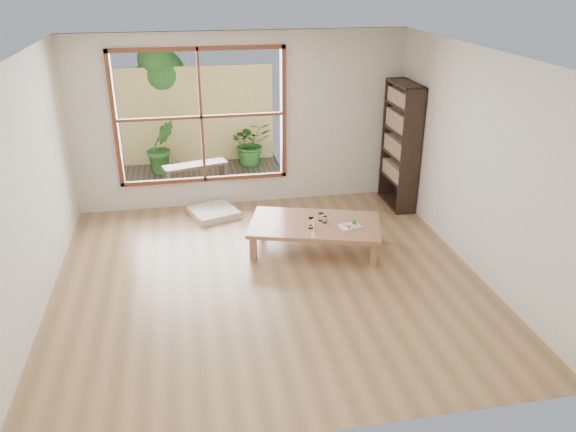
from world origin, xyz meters
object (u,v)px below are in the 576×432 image
object	(u,v)px
bookshelf	(401,146)
garden_bench	(195,167)
low_table	(315,226)
food_tray	(351,225)

from	to	relation	value
bookshelf	garden_bench	distance (m)	3.45
low_table	bookshelf	xyz separation A→B (m)	(1.61, 1.25, 0.62)
low_table	food_tray	xyz separation A→B (m)	(0.42, -0.19, 0.06)
food_tray	garden_bench	world-z (taller)	food_tray
low_table	bookshelf	size ratio (longest dim) A/B	0.99
low_table	garden_bench	world-z (taller)	same
low_table	garden_bench	xyz separation A→B (m)	(-1.44, 2.72, -0.02)
food_tray	garden_bench	distance (m)	3.46
low_table	food_tray	world-z (taller)	food_tray
low_table	bookshelf	distance (m)	2.13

